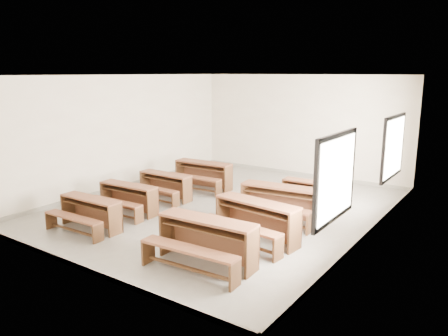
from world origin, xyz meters
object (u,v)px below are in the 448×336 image
Objects in this scene: desk_set_0 at (89,211)px; desk_set_4 at (206,238)px; desk_set_5 at (255,218)px; desk_set_1 at (127,196)px; desk_set_2 at (164,184)px; desk_set_6 at (279,201)px; desk_set_3 at (202,173)px; desk_set_7 at (310,192)px.

desk_set_4 is (3.07, 0.03, 0.08)m from desk_set_0.
desk_set_4 is at bearing -90.61° from desk_set_5.
desk_set_1 is at bearing 156.67° from desk_set_4.
desk_set_6 reaches higher than desk_set_2.
desk_set_5 reaches higher than desk_set_6.
desk_set_0 is 3.53m from desk_set_5.
desk_set_4 is at bearing -38.31° from desk_set_2.
desk_set_2 is (-0.24, 2.59, -0.00)m from desk_set_0.
desk_set_4 is (3.14, -3.99, 0.03)m from desk_set_3.
desk_set_1 is 3.39m from desk_set_5.
desk_set_1 is 0.84× the size of desk_set_5.
desk_set_5 is at bearing 0.77° from desk_set_1.
desk_set_3 is at bearing 152.02° from desk_set_6.
desk_set_3 is 0.94× the size of desk_set_5.
desk_set_4 reaches higher than desk_set_7.
desk_set_7 is at bearing 77.49° from desk_set_6.
desk_set_6 is 1.29× the size of desk_set_7.
desk_set_1 is 0.84× the size of desk_set_6.
desk_set_2 is 0.81× the size of desk_set_5.
desk_set_5 reaches higher than desk_set_1.
desk_set_6 is at bearing 103.80° from desk_set_5.
desk_set_6 is at bearing 87.79° from desk_set_4.
desk_set_6 is 1.37m from desk_set_7.
desk_set_5 reaches higher than desk_set_7.
desk_set_0 is 0.82× the size of desk_set_5.
desk_set_3 is (0.16, 1.43, 0.05)m from desk_set_2.
desk_set_4 reaches higher than desk_set_5.
desk_set_2 is at bearing -157.03° from desk_set_7.
desk_set_7 is at bearing 23.96° from desk_set_2.
desk_set_4 is 2.77m from desk_set_6.
desk_set_1 is 1.37m from desk_set_2.
desk_set_7 is at bearing -1.27° from desk_set_3.
desk_set_0 is 0.82× the size of desk_set_6.
desk_set_4 reaches higher than desk_set_0.
desk_set_4 is 1.29× the size of desk_set_7.
desk_set_6 is (3.19, 1.57, 0.06)m from desk_set_1.
desk_set_2 is 0.82× the size of desk_set_6.
desk_set_2 is at bearing 93.82° from desk_set_0.
desk_set_2 is 4.19m from desk_set_4.
desk_set_4 reaches higher than desk_set_1.
desk_set_3 is at bearing 85.44° from desk_set_1.
desk_set_7 is (3.25, 0.13, -0.08)m from desk_set_3.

